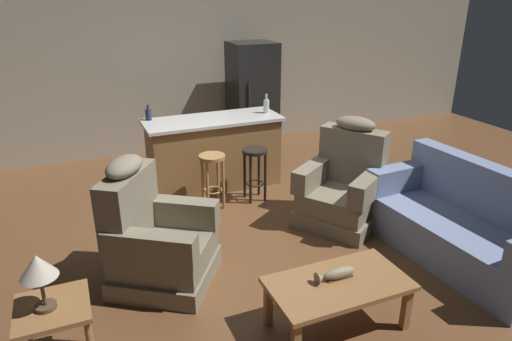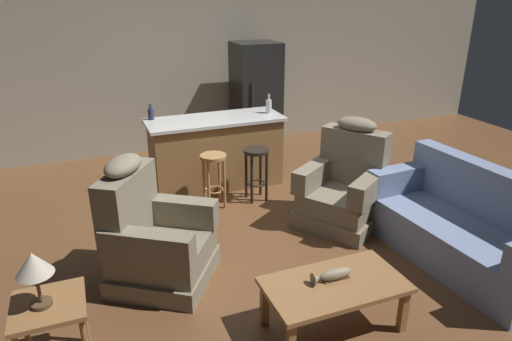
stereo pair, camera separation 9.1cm
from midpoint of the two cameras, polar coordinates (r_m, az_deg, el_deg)
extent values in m
plane|color=brown|center=(5.21, -0.97, -7.30)|extent=(12.00, 12.00, 0.00)
cube|color=#A89E89|center=(7.65, -10.04, 12.21)|extent=(12.00, 0.05, 2.60)
cube|color=olive|center=(3.70, 9.56, -13.80)|extent=(1.10, 0.60, 0.04)
cube|color=olive|center=(3.93, 17.62, -16.11)|extent=(0.06, 0.06, 0.38)
cube|color=olive|center=(3.81, 0.83, -16.28)|extent=(0.06, 0.06, 0.38)
cube|color=olive|center=(4.22, 13.41, -12.66)|extent=(0.06, 0.06, 0.38)
cube|color=#4C3823|center=(3.73, 9.61, -13.01)|extent=(0.22, 0.07, 0.01)
ellipsoid|color=gray|center=(3.71, 9.64, -12.52)|extent=(0.28, 0.09, 0.09)
cone|color=gray|center=(3.63, 7.31, -13.18)|extent=(0.06, 0.10, 0.10)
cube|color=#707FA3|center=(5.05, 23.14, -8.98)|extent=(0.94, 1.94, 0.20)
cube|color=#707FA3|center=(4.95, 23.50, -6.89)|extent=(0.94, 1.94, 0.22)
cube|color=#707FA3|center=(5.04, 26.54, -2.25)|extent=(0.31, 1.91, 0.52)
cube|color=#707FA3|center=(5.37, 17.21, -0.83)|extent=(0.85, 0.25, 0.28)
cube|color=#756B56|center=(4.43, -11.75, -12.28)|extent=(1.16, 1.16, 0.18)
cube|color=#756B56|center=(4.31, -11.97, -9.97)|extent=(1.08, 1.07, 0.24)
cube|color=#756B56|center=(4.22, -16.21, -4.31)|extent=(0.62, 0.76, 0.64)
ellipsoid|color=#756B56|center=(4.08, -16.76, 0.50)|extent=(0.48, 0.53, 0.16)
cube|color=#756B56|center=(4.45, -10.39, -5.10)|extent=(0.76, 0.59, 0.26)
cube|color=#756B56|center=(3.92, -13.80, -9.34)|extent=(0.76, 0.59, 0.26)
cube|color=#756B56|center=(5.38, 9.81, -5.57)|extent=(1.17, 1.17, 0.18)
cube|color=#756B56|center=(5.29, 9.96, -3.55)|extent=(1.08, 1.07, 0.24)
cube|color=#756B56|center=(5.38, 11.56, 1.85)|extent=(0.62, 0.76, 0.64)
ellipsoid|color=#756B56|center=(5.26, 11.87, 5.74)|extent=(0.48, 0.53, 0.16)
cube|color=#756B56|center=(5.06, 13.46, -1.92)|extent=(0.76, 0.59, 0.26)
cube|color=#756B56|center=(5.30, 6.79, -0.37)|extent=(0.76, 0.59, 0.26)
cube|color=olive|center=(3.50, -24.82, -15.36)|extent=(0.48, 0.48, 0.04)
cylinder|color=olive|center=(3.84, -27.21, -17.35)|extent=(0.04, 0.04, 0.52)
cylinder|color=olive|center=(3.81, -21.01, -16.61)|extent=(0.04, 0.04, 0.52)
cylinder|color=#4C3823|center=(3.47, -25.49, -15.08)|extent=(0.14, 0.14, 0.03)
cylinder|color=#4C3823|center=(3.40, -25.84, -13.38)|extent=(0.02, 0.02, 0.22)
cone|color=#BCB29E|center=(3.30, -26.38, -10.66)|extent=(0.24, 0.24, 0.16)
cube|color=olive|center=(6.19, -5.69, 2.07)|extent=(1.71, 0.63, 0.91)
cube|color=silver|center=(6.05, -5.85, 6.30)|extent=(1.80, 0.70, 0.04)
cylinder|color=#A87A47|center=(5.49, -6.00, 1.72)|extent=(0.32, 0.32, 0.04)
torus|color=#A87A47|center=(5.66, -5.82, -2.47)|extent=(0.23, 0.23, 0.02)
cylinder|color=#A87A47|center=(5.50, -6.54, -2.08)|extent=(0.04, 0.04, 0.64)
cylinder|color=#A87A47|center=(5.56, -4.57, -1.76)|extent=(0.04, 0.04, 0.64)
cylinder|color=#A87A47|center=(5.68, -7.13, -1.32)|extent=(0.04, 0.04, 0.64)
cylinder|color=#A87A47|center=(5.73, -5.21, -1.02)|extent=(0.04, 0.04, 0.64)
cylinder|color=black|center=(5.67, -0.61, 2.48)|extent=(0.32, 0.32, 0.04)
torus|color=black|center=(5.83, -0.59, -1.60)|extent=(0.23, 0.23, 0.02)
cylinder|color=black|center=(5.67, -1.15, -1.20)|extent=(0.04, 0.04, 0.64)
cylinder|color=black|center=(5.74, 0.71, -0.90)|extent=(0.04, 0.04, 0.64)
cylinder|color=black|center=(5.84, -1.88, -0.49)|extent=(0.04, 0.04, 0.64)
cylinder|color=black|center=(5.91, -0.07, -0.20)|extent=(0.04, 0.04, 0.64)
cube|color=black|center=(7.50, -0.82, 9.07)|extent=(0.70, 0.66, 1.76)
cylinder|color=#333338|center=(7.09, -1.20, 9.05)|extent=(0.02, 0.02, 0.50)
cylinder|color=silver|center=(6.27, 0.88, 8.02)|extent=(0.08, 0.08, 0.18)
cylinder|color=silver|center=(6.24, 0.89, 9.18)|extent=(0.03, 0.03, 0.08)
cylinder|color=#23284C|center=(6.09, -13.71, 6.79)|extent=(0.08, 0.08, 0.14)
cylinder|color=#23284C|center=(6.07, -13.80, 7.71)|extent=(0.03, 0.03, 0.06)
camera|label=1|loc=(0.05, -90.54, -0.22)|focal=32.00mm
camera|label=2|loc=(0.05, 89.46, 0.22)|focal=32.00mm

